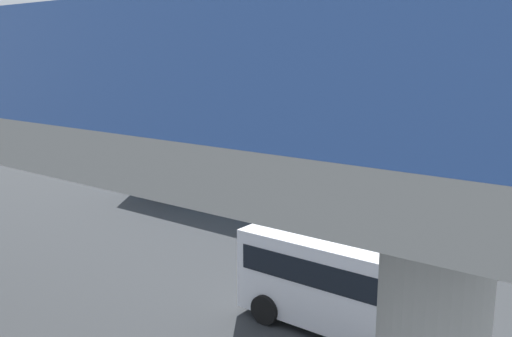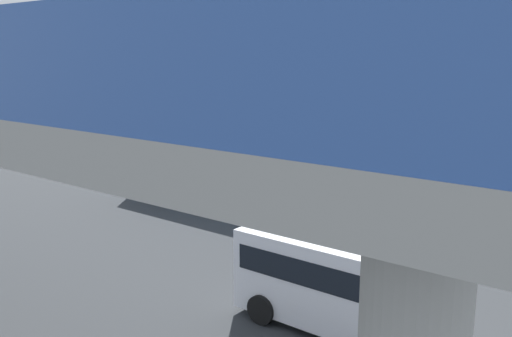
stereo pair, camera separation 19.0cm
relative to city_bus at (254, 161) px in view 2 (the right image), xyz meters
name	(u,v)px [view 2 (the right image)]	position (x,y,z in m)	size (l,w,h in m)	color
ground	(256,212)	(-0.45, 0.50, -1.88)	(80.00, 80.00, 0.00)	#2D3033
city_bus	(254,161)	(0.00, 0.00, 0.00)	(11.54, 2.85, 3.15)	#196BB7
parked_van	(347,278)	(-7.65, 6.48, -0.70)	(4.80, 2.17, 2.05)	silver
pedestrian	(481,233)	(-8.78, 0.53, -1.00)	(0.38, 0.38, 1.79)	#2D2D38
traffic_sign	(472,179)	(-7.64, -2.00, 0.01)	(0.08, 0.60, 2.80)	slate
lane_dash_leftmost	(436,224)	(-6.45, -2.32, -1.88)	(2.00, 0.20, 0.01)	silver
lane_dash_left	(338,205)	(-2.45, -2.32, -1.88)	(2.00, 0.20, 0.01)	silver
lane_dash_centre	(259,191)	(1.55, -2.32, -1.88)	(2.00, 0.20, 0.01)	silver
lane_dash_right	(194,178)	(5.55, -2.32, -1.88)	(2.00, 0.20, 0.01)	silver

